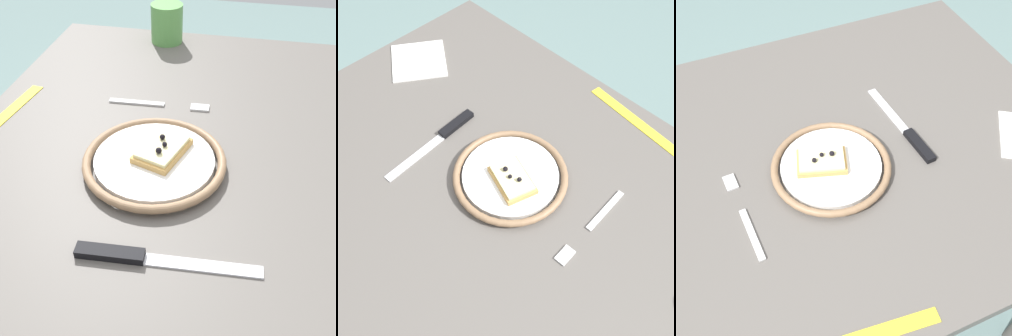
% 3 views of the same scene
% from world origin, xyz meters
% --- Properties ---
extents(dining_table, '(1.07, 0.81, 0.74)m').
position_xyz_m(dining_table, '(0.00, 0.00, 0.64)').
color(dining_table, '#5B5651').
rests_on(dining_table, ground_plane).
extents(plate, '(0.23, 0.23, 0.02)m').
position_xyz_m(plate, '(0.01, -0.05, 0.75)').
color(plate, white).
rests_on(plate, dining_table).
extents(pizza_slice_near, '(0.11, 0.09, 0.03)m').
position_xyz_m(pizza_slice_near, '(-0.01, -0.04, 0.76)').
color(pizza_slice_near, tan).
rests_on(pizza_slice_near, plate).
extents(knife, '(0.03, 0.24, 0.01)m').
position_xyz_m(knife, '(0.19, -0.03, 0.74)').
color(knife, silver).
rests_on(knife, dining_table).
extents(fork, '(0.03, 0.20, 0.00)m').
position_xyz_m(fork, '(-0.17, -0.08, 0.74)').
color(fork, silver).
rests_on(fork, dining_table).
extents(cup, '(0.08, 0.08, 0.09)m').
position_xyz_m(cup, '(-0.47, -0.13, 0.78)').
color(cup, '#599E4C').
rests_on(cup, dining_table).
extents(measuring_tape, '(0.24, 0.05, 0.00)m').
position_xyz_m(measuring_tape, '(-0.07, -0.36, 0.74)').
color(measuring_tape, yellow).
rests_on(measuring_tape, dining_table).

